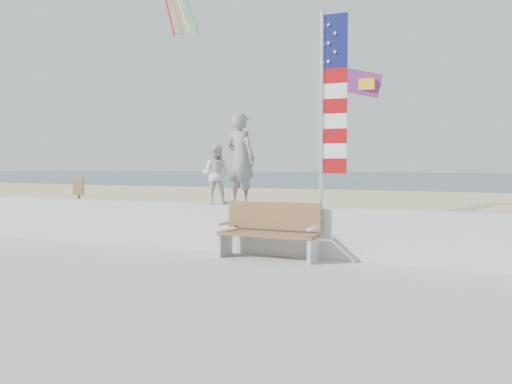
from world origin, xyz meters
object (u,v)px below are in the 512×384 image
adult (241,159)px  flag (329,101)px  child (216,174)px  bench (270,230)px

adult → flag: flag is taller
adult → child: 0.63m
adult → child: (-0.55, 0.00, -0.30)m
child → adult: bearing=166.9°
bench → flag: flag is taller
adult → bench: size_ratio=0.98×
adult → flag: 2.02m
bench → flag: size_ratio=0.51×
flag → adult: bearing=180.0°
adult → bench: (0.80, -0.45, -1.27)m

